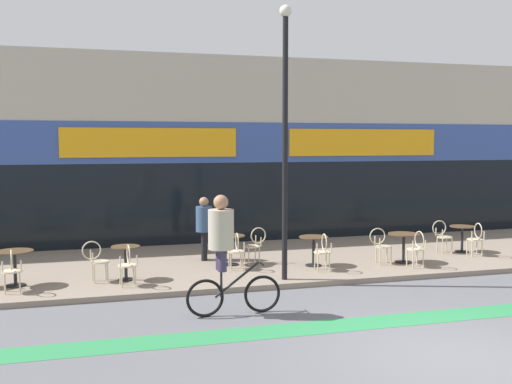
{
  "coord_description": "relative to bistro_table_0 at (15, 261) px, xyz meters",
  "views": [
    {
      "loc": [
        -5.18,
        -7.4,
        3.16
      ],
      "look_at": [
        -1.53,
        5.36,
        2.03
      ],
      "focal_mm": 42.0,
      "sensor_mm": 36.0,
      "label": 1
    }
  ],
  "objects": [
    {
      "name": "cafe_chair_5_near",
      "position": [
        11.37,
        0.18,
        -0.02
      ],
      "size": [
        0.45,
        0.6,
        0.9
      ],
      "rotation": [
        0.0,
        0.0,
        1.42
      ],
      "color": "beige",
      "rests_on": "sidewalk_slab"
    },
    {
      "name": "pedestrian_near_end",
      "position": [
        4.35,
        1.64,
        0.42
      ],
      "size": [
        0.51,
        0.51,
        1.62
      ],
      "rotation": [
        0.0,
        0.0,
        2.88
      ],
      "color": "black",
      "rests_on": "sidewalk_slab"
    },
    {
      "name": "bike_lane_stripe",
      "position": [
        6.65,
        -4.02,
        -0.66
      ],
      "size": [
        36.0,
        0.7,
        0.01
      ],
      "primitive_type": "cube",
      "color": "#2D844C",
      "rests_on": "ground"
    },
    {
      "name": "cafe_chair_4_side",
      "position": [
        8.47,
        -0.04,
        -0.02
      ],
      "size": [
        0.6,
        0.45,
        0.9
      ],
      "rotation": [
        0.0,
        0.0,
        -0.12
      ],
      "color": "beige",
      "rests_on": "sidewalk_slab"
    },
    {
      "name": "bistro_table_0",
      "position": [
        0.0,
        0.0,
        0.0
      ],
      "size": [
        0.76,
        0.76,
        0.75
      ],
      "color": "black",
      "rests_on": "sidewalk_slab"
    },
    {
      "name": "bistro_table_2",
      "position": [
        4.86,
        0.87,
        -0.02
      ],
      "size": [
        0.71,
        0.71,
        0.73
      ],
      "color": "black",
      "rests_on": "sidewalk_slab"
    },
    {
      "name": "cafe_chair_3_near",
      "position": [
        6.77,
        -0.42,
        -0.02
      ],
      "size": [
        0.44,
        0.59,
        0.9
      ],
      "rotation": [
        0.0,
        0.0,
        1.46
      ],
      "color": "beige",
      "rests_on": "sidewalk_slab"
    },
    {
      "name": "cafe_chair_1_near",
      "position": [
        2.28,
        -0.69,
        -0.02
      ],
      "size": [
        0.43,
        0.59,
        0.9
      ],
      "rotation": [
        0.0,
        0.0,
        1.64
      ],
      "color": "beige",
      "rests_on": "sidewalk_slab"
    },
    {
      "name": "cafe_chair_2_side",
      "position": [
        5.48,
        0.88,
        -0.02
      ],
      "size": [
        0.59,
        0.44,
        0.9
      ],
      "rotation": [
        0.0,
        0.0,
        3.24
      ],
      "color": "beige",
      "rests_on": "sidewalk_slab"
    },
    {
      "name": "lamp_post",
      "position": [
        5.64,
        -0.97,
        2.83
      ],
      "size": [
        0.26,
        0.26,
        5.93
      ],
      "color": "black",
      "rests_on": "sidewalk_slab"
    },
    {
      "name": "bistro_table_4",
      "position": [
        9.1,
        -0.05,
        -0.01
      ],
      "size": [
        0.78,
        0.78,
        0.74
      ],
      "color": "black",
      "rests_on": "sidewalk_slab"
    },
    {
      "name": "ground_plane",
      "position": [
        6.65,
        -5.87,
        -0.66
      ],
      "size": [
        120.0,
        120.0,
        0.0
      ],
      "primitive_type": "plane",
      "color": "#5B5B60"
    },
    {
      "name": "cyclist_1",
      "position": [
        3.84,
        -2.89,
        0.63
      ],
      "size": [
        1.77,
        0.48,
        2.2
      ],
      "rotation": [
        0.0,
        0.0,
        0.01
      ],
      "color": "black",
      "rests_on": "ground"
    },
    {
      "name": "cafe_chair_1_side",
      "position": [
        1.65,
        -0.08,
        -0.02
      ],
      "size": [
        0.59,
        0.44,
        0.9
      ],
      "rotation": [
        0.0,
        0.0,
        0.12
      ],
      "color": "beige",
      "rests_on": "sidewalk_slab"
    },
    {
      "name": "sidewalk_slab",
      "position": [
        6.65,
        1.38,
        -0.6
      ],
      "size": [
        40.0,
        5.5,
        0.12
      ],
      "primitive_type": "cube",
      "color": "gray",
      "rests_on": "ground"
    },
    {
      "name": "storefront_facade",
      "position": [
        6.65,
        6.09,
        2.17
      ],
      "size": [
        40.0,
        4.06,
        5.7
      ],
      "color": "#B2A899",
      "rests_on": "ground"
    },
    {
      "name": "cafe_chair_0_near",
      "position": [
        0.01,
        -0.63,
        -0.02
      ],
      "size": [
        0.44,
        0.59,
        0.9
      ],
      "rotation": [
        0.0,
        0.0,
        1.68
      ],
      "color": "beige",
      "rests_on": "sidewalk_slab"
    },
    {
      "name": "cafe_chair_4_near",
      "position": [
        9.1,
        -0.68,
        -0.02
      ],
      "size": [
        0.41,
        0.58,
        0.9
      ],
      "rotation": [
        0.0,
        0.0,
        1.59
      ],
      "color": "beige",
      "rests_on": "sidewalk_slab"
    },
    {
      "name": "cafe_chair_5_side",
      "position": [
        10.76,
        0.8,
        -0.02
      ],
      "size": [
        0.59,
        0.42,
        0.9
      ],
      "rotation": [
        0.0,
        0.0,
        -0.06
      ],
      "color": "beige",
      "rests_on": "sidewalk_slab"
    },
    {
      "name": "bistro_table_5",
      "position": [
        11.38,
        0.8,
        -0.03
      ],
      "size": [
        0.68,
        0.68,
        0.72
      ],
      "color": "black",
      "rests_on": "sidewalk_slab"
    },
    {
      "name": "bistro_table_1",
      "position": [
        2.27,
        -0.07,
        -0.01
      ],
      "size": [
        0.63,
        0.63,
        0.75
      ],
      "color": "black",
      "rests_on": "sidewalk_slab"
    },
    {
      "name": "cafe_chair_2_near",
      "position": [
        4.85,
        0.24,
        -0.02
      ],
      "size": [
        0.43,
        0.59,
        0.9
      ],
      "rotation": [
        0.0,
        0.0,
        1.49
      ],
      "color": "beige",
      "rests_on": "sidewalk_slab"
    },
    {
      "name": "bistro_table_3",
      "position": [
        6.78,
        0.2,
        -0.02
      ],
      "size": [
        0.71,
        0.71,
        0.72
      ],
      "color": "black",
      "rests_on": "sidewalk_slab"
    }
  ]
}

